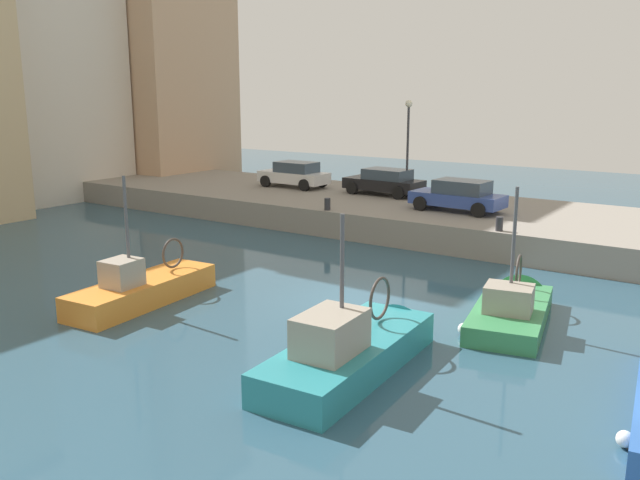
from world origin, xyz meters
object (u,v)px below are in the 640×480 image
at_px(parked_car_black, 385,181).
at_px(fishing_boat_teal, 355,362).
at_px(fishing_boat_orange, 150,297).
at_px(mooring_bollard_north, 327,204).
at_px(parked_car_blue, 459,195).
at_px(mooring_bollard_mid, 499,224).
at_px(fishing_boat_green, 512,315).
at_px(quay_streetlamp, 408,132).
at_px(parked_car_white, 294,174).

bearing_deg(parked_car_black, fishing_boat_teal, -152.96).
distance_m(fishing_boat_orange, mooring_bollard_north, 11.19).
bearing_deg(parked_car_blue, mooring_bollard_mid, -135.82).
bearing_deg(fishing_boat_green, quay_streetlamp, 38.94).
relative_size(parked_car_black, parked_car_white, 1.05).
distance_m(parked_car_blue, quay_streetlamp, 5.33).
relative_size(fishing_boat_green, mooring_bollard_north, 10.60).
height_order(parked_car_blue, parked_car_white, parked_car_white).
height_order(fishing_boat_teal, parked_car_blue, fishing_boat_teal).
bearing_deg(fishing_boat_teal, quay_streetlamp, 23.66).
xyz_separation_m(parked_car_blue, quay_streetlamp, (2.57, 3.92, 2.53)).
height_order(fishing_boat_teal, quay_streetlamp, quay_streetlamp).
xyz_separation_m(fishing_boat_orange, mooring_bollard_north, (11.09, 0.65, 1.38)).
relative_size(fishing_boat_green, parked_car_black, 1.40).
xyz_separation_m(fishing_boat_green, mooring_bollard_north, (6.28, 10.72, 1.38)).
height_order(fishing_boat_teal, fishing_boat_orange, fishing_boat_orange).
xyz_separation_m(parked_car_white, mooring_bollard_mid, (-4.96, -13.53, -0.45)).
xyz_separation_m(fishing_boat_orange, parked_car_white, (16.05, 6.18, 1.83)).
xyz_separation_m(fishing_boat_teal, parked_car_white, (16.81, 14.28, 1.79)).
relative_size(fishing_boat_orange, parked_car_white, 1.53).
height_order(mooring_bollard_mid, mooring_bollard_north, same).
bearing_deg(parked_car_blue, fishing_boat_green, -148.59).
bearing_deg(fishing_boat_teal, mooring_bollard_north, 36.45).
relative_size(parked_car_white, mooring_bollard_north, 7.26).
bearing_deg(quay_streetlamp, mooring_bollard_mid, -129.24).
bearing_deg(fishing_boat_green, parked_car_black, 42.68).
xyz_separation_m(fishing_boat_teal, mooring_bollard_mid, (11.84, 0.74, 1.34)).
xyz_separation_m(fishing_boat_green, mooring_bollard_mid, (6.28, 2.72, 1.38)).
bearing_deg(mooring_bollard_north, parked_car_blue, -58.39).
distance_m(parked_car_black, quay_streetlamp, 2.82).
bearing_deg(mooring_bollard_north, parked_car_black, 0.67).
bearing_deg(fishing_boat_green, mooring_bollard_north, 59.65).
height_order(fishing_boat_green, mooring_bollard_north, fishing_boat_green).
xyz_separation_m(parked_car_black, parked_car_white, (-0.45, 5.47, 0.03)).
relative_size(fishing_boat_green, quay_streetlamp, 1.21).
relative_size(fishing_boat_green, fishing_boat_orange, 0.95).
bearing_deg(mooring_bollard_mid, fishing_boat_orange, 146.46).
height_order(mooring_bollard_mid, quay_streetlamp, quay_streetlamp).
distance_m(fishing_boat_orange, parked_car_black, 16.62).
distance_m(fishing_boat_teal, parked_car_black, 19.46).
height_order(fishing_boat_orange, mooring_bollard_north, fishing_boat_orange).
distance_m(parked_car_blue, mooring_bollard_mid, 4.32).
distance_m(fishing_boat_teal, parked_car_white, 22.12).
bearing_deg(parked_car_black, parked_car_blue, -114.75).
bearing_deg(fishing_boat_orange, mooring_bollard_north, 3.34).
height_order(parked_car_white, mooring_bollard_north, parked_car_white).
relative_size(mooring_bollard_mid, mooring_bollard_north, 1.00).
bearing_deg(mooring_bollard_mid, fishing_boat_teal, -176.40).
xyz_separation_m(fishing_boat_green, quay_streetlamp, (11.93, 9.64, 4.36)).
height_order(parked_car_blue, quay_streetlamp, quay_streetlamp).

